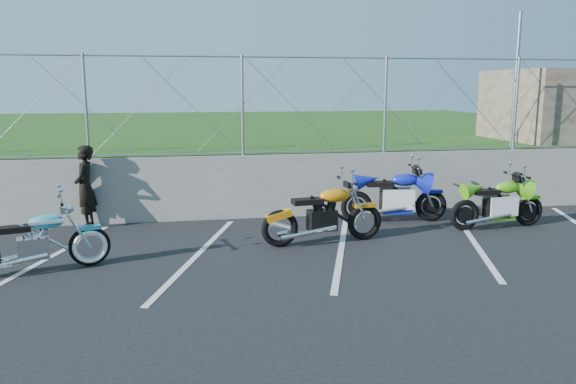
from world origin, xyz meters
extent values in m
plane|color=black|center=(0.00, 0.00, 0.00)|extent=(90.00, 90.00, 0.00)
cube|color=slate|center=(0.00, 3.50, 0.65)|extent=(30.00, 0.22, 1.30)
cube|color=#1C4412|center=(0.00, 13.50, 0.65)|extent=(30.00, 20.00, 1.30)
cylinder|color=gray|center=(0.00, 3.50, 3.25)|extent=(28.00, 0.03, 0.03)
cylinder|color=gray|center=(0.00, 3.50, 1.35)|extent=(28.00, 0.03, 0.03)
cylinder|color=gray|center=(7.20, 3.90, 2.80)|extent=(0.08, 0.08, 3.00)
cube|color=silver|center=(-2.40, 1.00, 0.00)|extent=(1.49, 4.31, 0.01)
cube|color=silver|center=(0.00, 1.00, 0.00)|extent=(1.49, 4.31, 0.01)
cube|color=silver|center=(2.40, 1.00, 0.00)|extent=(1.49, 4.31, 0.01)
cube|color=silver|center=(4.80, 1.00, 0.00)|extent=(1.49, 4.31, 0.01)
torus|color=black|center=(-1.61, 0.71, 0.31)|extent=(0.62, 0.26, 0.61)
cube|color=silver|center=(-2.35, 0.52, 0.37)|extent=(0.48, 0.36, 0.32)
ellipsoid|color=#31A1C5|center=(-2.16, 0.57, 0.74)|extent=(0.53, 0.34, 0.22)
cube|color=black|center=(-2.59, 0.45, 0.68)|extent=(0.51, 0.33, 0.08)
cube|color=#31A1C5|center=(-1.61, 0.71, 0.59)|extent=(0.38, 0.22, 0.06)
cylinder|color=silver|center=(-1.96, 0.62, 1.04)|extent=(0.20, 0.65, 0.03)
torus|color=black|center=(1.38, 1.20, 0.32)|extent=(0.65, 0.19, 0.64)
torus|color=black|center=(2.92, 1.40, 0.32)|extent=(0.65, 0.19, 0.64)
cube|color=black|center=(2.13, 1.30, 0.41)|extent=(0.51, 0.35, 0.35)
ellipsoid|color=orange|center=(2.35, 1.33, 0.83)|extent=(0.57, 0.32, 0.24)
cube|color=black|center=(1.86, 1.26, 0.76)|extent=(0.55, 0.31, 0.09)
cube|color=orange|center=(2.92, 1.40, 0.62)|extent=(0.41, 0.20, 0.06)
cylinder|color=silver|center=(2.57, 1.35, 1.08)|extent=(0.12, 0.74, 0.03)
torus|color=black|center=(4.98, 1.69, 0.30)|extent=(0.60, 0.15, 0.59)
torus|color=black|center=(6.37, 1.80, 0.30)|extent=(0.60, 0.15, 0.59)
cube|color=black|center=(5.66, 1.74, 0.39)|extent=(0.47, 0.31, 0.33)
ellipsoid|color=#53AF15|center=(5.87, 1.76, 0.79)|extent=(0.54, 0.28, 0.23)
cube|color=black|center=(5.40, 1.73, 0.72)|extent=(0.51, 0.27, 0.09)
cube|color=#53AF15|center=(6.37, 1.80, 0.57)|extent=(0.38, 0.18, 0.06)
cylinder|color=silver|center=(6.04, 1.77, 1.02)|extent=(0.08, 0.71, 0.03)
torus|color=black|center=(3.16, 2.66, 0.32)|extent=(0.65, 0.19, 0.64)
torus|color=black|center=(4.67, 2.49, 0.32)|extent=(0.65, 0.19, 0.64)
cube|color=black|center=(3.89, 2.58, 0.43)|extent=(0.52, 0.35, 0.36)
ellipsoid|color=#121DAE|center=(4.13, 2.55, 0.85)|extent=(0.59, 0.32, 0.25)
cube|color=black|center=(3.62, 2.61, 0.78)|extent=(0.56, 0.31, 0.10)
cube|color=#121DAE|center=(4.67, 2.49, 0.62)|extent=(0.42, 0.20, 0.06)
cylinder|color=silver|center=(4.31, 2.53, 1.10)|extent=(0.11, 0.76, 0.03)
imported|color=black|center=(-2.05, 3.17, 0.79)|extent=(0.42, 0.60, 1.59)
camera|label=1|loc=(-0.10, -7.84, 2.67)|focal=35.00mm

